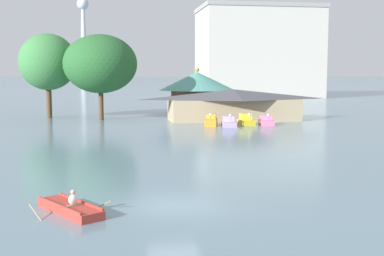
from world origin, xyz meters
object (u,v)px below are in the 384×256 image
Objects in this scene: pedal_boat_pink at (266,121)px; background_building_block at (258,52)px; pedal_boat_yellow at (246,121)px; distant_broadcast_tower at (83,13)px; pedal_boat_lavender at (229,122)px; boathouse at (233,104)px; shoreline_tree_tall_left at (48,62)px; green_roof_pavilion at (197,89)px; pedal_boat_orange at (211,121)px; shoreline_tree_mid at (100,64)px; rowboat_with_rower at (70,208)px.

pedal_boat_pink is 0.09× the size of background_building_block.
distant_broadcast_tower is at bearing 179.92° from pedal_boat_yellow.
background_building_block reaches higher than pedal_boat_lavender.
pedal_boat_pink is 0.15× the size of boathouse.
distant_broadcast_tower reaches higher than pedal_boat_lavender.
boathouse is at bearing -16.78° from shoreline_tree_tall_left.
green_roof_pavilion reaches higher than pedal_boat_pink.
pedal_boat_orange is 0.25× the size of shoreline_tree_mid.
pedal_boat_lavender is 2.68m from pedal_boat_yellow.
distant_broadcast_tower is (-35.37, 329.46, 50.25)m from pedal_boat_yellow.
shoreline_tree_mid is at bearing -110.29° from pedal_boat_pink.
pedal_boat_yellow is (18.06, 36.11, 0.33)m from rowboat_with_rower.
green_roof_pavilion is at bearing -156.07° from pedal_boat_pink.
pedal_boat_yellow is 0.22× the size of green_roof_pavilion.
rowboat_with_rower is 56.03m from green_roof_pavilion.
distant_broadcast_tower is (-57.43, 259.67, 39.10)m from background_building_block.
pedal_boat_yellow is 74.03m from background_building_block.
pedal_boat_orange is 0.16× the size of boathouse.
shoreline_tree_tall_left is (-22.31, 15.38, 7.34)m from pedal_boat_lavender.
rowboat_with_rower is at bearing -112.89° from boathouse.
rowboat_with_rower is 46.59m from boathouse.
background_building_block is (25.06, 52.05, 7.88)m from green_roof_pavilion.
green_roof_pavilion is at bearing -176.61° from pedal_boat_yellow.
pedal_boat_lavender is 19.17m from green_roof_pavilion.
distant_broadcast_tower reaches higher than green_roof_pavilion.
distant_broadcast_tower reaches higher than pedal_boat_pink.
pedal_boat_yellow is 29.46m from shoreline_tree_tall_left.
pedal_boat_orange is at bearing -94.27° from green_roof_pavilion.
distant_broadcast_tower is at bearing 91.93° from shoreline_tree_tall_left.
pedal_boat_pink is 7.49m from boathouse.
boathouse is 18.61m from shoreline_tree_mid.
shoreline_tree_mid reaches higher than pedal_boat_orange.
shoreline_tree_mid is at bearing -86.79° from distant_broadcast_tower.
rowboat_with_rower is at bearing -22.95° from pedal_boat_pink.
shoreline_tree_tall_left reaches higher than boathouse.
boathouse is 328.25m from distant_broadcast_tower.
pedal_boat_lavender is (15.63, 34.98, 0.26)m from rowboat_with_rower.
pedal_boat_orange is at bearing -84.61° from distant_broadcast_tower.
rowboat_with_rower is at bearing -32.78° from pedal_boat_yellow.
green_roof_pavilion is 1.02× the size of shoreline_tree_mid.
shoreline_tree_tall_left is at bearing 163.22° from boathouse.
background_building_block reaches higher than shoreline_tree_mid.
pedal_boat_orange is 334.55m from distant_broadcast_tower.
pedal_boat_yellow is 6.96m from boathouse.
rowboat_with_rower is 0.22× the size of boathouse.
pedal_boat_orange is at bearing -85.44° from pedal_boat_pink.
boathouse is 0.14× the size of distant_broadcast_tower.
shoreline_tree_mid is (-14.47, -7.62, 3.68)m from green_roof_pavilion.
shoreline_tree_mid is at bearing 169.20° from boathouse.
pedal_boat_orange reaches higher than rowboat_with_rower.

